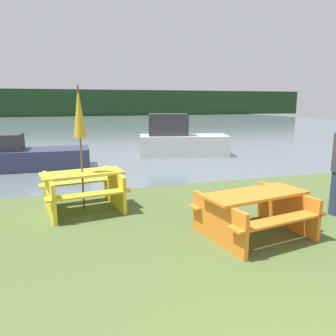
{
  "coord_description": "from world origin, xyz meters",
  "views": [
    {
      "loc": [
        -1.55,
        -0.76,
        2.18
      ],
      "look_at": [
        0.4,
        5.47,
        0.85
      ],
      "focal_mm": 35.0,
      "sensor_mm": 36.0,
      "label": 1
    }
  ],
  "objects_px": {
    "umbrella_gold": "(79,114)",
    "boat": "(12,156)",
    "boat_second": "(180,140)",
    "picnic_table_yellow": "(83,187)",
    "picnic_table_orange": "(254,209)"
  },
  "relations": [
    {
      "from": "umbrella_gold",
      "to": "boat",
      "type": "xyz_separation_m",
      "value": [
        -1.97,
        4.86,
        -1.51
      ]
    },
    {
      "from": "boat",
      "to": "boat_second",
      "type": "bearing_deg",
      "value": 11.74
    },
    {
      "from": "picnic_table_yellow",
      "to": "boat_second",
      "type": "distance_m",
      "value": 7.25
    },
    {
      "from": "picnic_table_orange",
      "to": "picnic_table_yellow",
      "type": "distance_m",
      "value": 3.4
    },
    {
      "from": "picnic_table_yellow",
      "to": "boat_second",
      "type": "xyz_separation_m",
      "value": [
        4.18,
        5.92,
        0.15
      ]
    },
    {
      "from": "picnic_table_orange",
      "to": "umbrella_gold",
      "type": "relative_size",
      "value": 0.78
    },
    {
      "from": "umbrella_gold",
      "to": "boat",
      "type": "relative_size",
      "value": 0.54
    },
    {
      "from": "picnic_table_orange",
      "to": "picnic_table_yellow",
      "type": "bearing_deg",
      "value": 140.37
    },
    {
      "from": "picnic_table_yellow",
      "to": "boat",
      "type": "xyz_separation_m",
      "value": [
        -1.97,
        4.86,
        -0.03
      ]
    },
    {
      "from": "boat_second",
      "to": "picnic_table_yellow",
      "type": "bearing_deg",
      "value": -111.64
    },
    {
      "from": "picnic_table_yellow",
      "to": "boat",
      "type": "bearing_deg",
      "value": 112.05
    },
    {
      "from": "umbrella_gold",
      "to": "boat_second",
      "type": "height_order",
      "value": "umbrella_gold"
    },
    {
      "from": "picnic_table_yellow",
      "to": "boat",
      "type": "height_order",
      "value": "boat"
    },
    {
      "from": "picnic_table_yellow",
      "to": "boat_second",
      "type": "relative_size",
      "value": 0.47
    },
    {
      "from": "boat",
      "to": "boat_second",
      "type": "xyz_separation_m",
      "value": [
        6.15,
        1.06,
        0.19
      ]
    }
  ]
}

